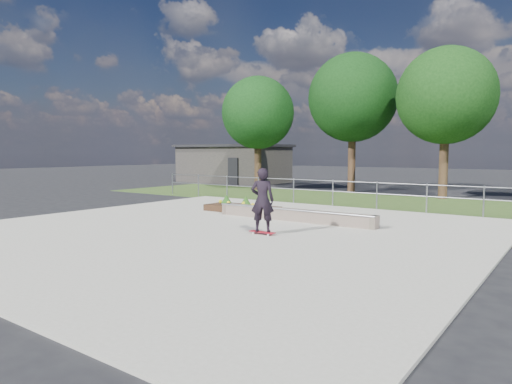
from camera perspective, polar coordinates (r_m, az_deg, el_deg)
ground at (r=14.03m, az=-4.28°, el=-4.87°), size 120.00×120.00×0.00m
grass_verge at (r=23.45m, az=13.36°, el=-0.99°), size 30.00×8.00×0.02m
concrete_slab at (r=14.02m, az=-4.28°, el=-4.75°), size 15.00×15.00×0.06m
fence at (r=20.20m, az=9.58°, el=0.30°), size 20.06×0.06×1.20m
building at (r=36.62m, az=-2.83°, el=3.60°), size 8.40×5.40×3.00m
tree_far_left at (r=29.11m, az=0.23°, el=9.83°), size 4.55×4.55×7.15m
tree_mid_left at (r=28.17m, az=12.00°, el=11.43°), size 5.25×5.25×8.25m
tree_mid_right at (r=25.41m, az=22.66°, el=11.01°), size 4.90×4.90×7.70m
grind_ledge at (r=15.68m, az=4.63°, el=-2.85°), size 6.00×0.44×0.43m
planter_bed at (r=17.98m, az=-1.67°, el=-1.89°), size 3.00×1.20×0.61m
skateboarder at (r=12.91m, az=0.80°, el=-1.03°), size 0.80×0.69×1.90m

